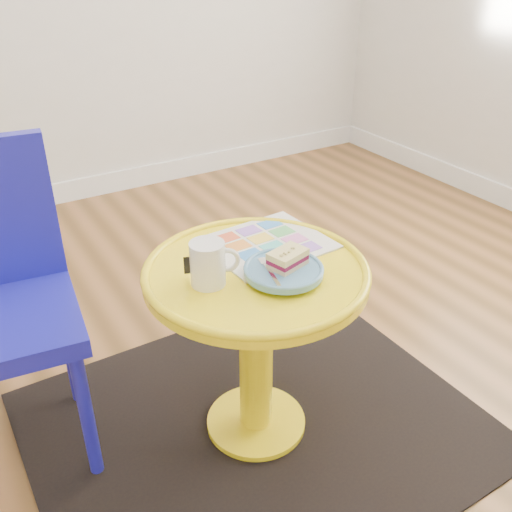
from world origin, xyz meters
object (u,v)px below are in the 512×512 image
side_table (256,319)px  newspaper (267,243)px  mug (209,262)px  plate (284,271)px

side_table → newspaper: 0.21m
side_table → mug: 0.26m
newspaper → plate: bearing=-112.5°
newspaper → mug: 0.26m
mug → newspaper: bearing=45.5°
side_table → plate: plate is taller
side_table → plate: size_ratio=2.93×
side_table → mug: bearing=179.3°
mug → plate: bearing=-0.7°
mug → plate: size_ratio=0.60×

